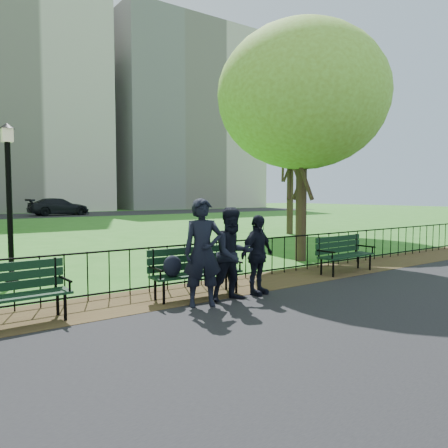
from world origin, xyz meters
TOP-DOWN VIEW (x-y plane):
  - ground at (0.00, 0.00)m, footprint 120.00×120.00m
  - dirt_strip at (0.00, 1.50)m, footprint 60.00×1.60m
  - iron_fence at (0.00, 2.00)m, footprint 24.06×0.06m
  - apartment_east at (26.00, 48.00)m, footprint 20.00×15.00m
  - park_bench_main at (-0.63, 1.18)m, footprint 1.78×0.62m
  - park_bench_left_a at (-3.65, 1.25)m, footprint 1.78×0.62m
  - park_bench_right_a at (3.81, 1.21)m, footprint 1.73×0.62m
  - lamppost at (-3.03, 4.30)m, footprint 0.30×0.30m
  - tree_near_e at (4.35, 3.16)m, footprint 4.79×4.79m
  - tree_mid_e at (10.01, 9.37)m, footprint 6.83×6.83m
  - person_left at (-0.72, 0.53)m, footprint 0.78×0.65m
  - person_mid at (-0.07, 0.54)m, footprint 0.84×0.48m
  - person_right at (0.58, 0.64)m, footprint 0.95×0.55m
  - sedan_dark at (6.03, 34.12)m, footprint 5.32×2.44m

SIDE VIEW (x-z plane):
  - ground at x=0.00m, z-range 0.00..0.00m
  - dirt_strip at x=0.00m, z-range 0.01..0.02m
  - iron_fence at x=0.00m, z-range 0.00..1.00m
  - park_bench_right_a at x=3.81m, z-range 0.07..1.04m
  - park_bench_left_a at x=-3.65m, z-range 0.07..1.07m
  - park_bench_main at x=-0.63m, z-range 0.10..1.10m
  - sedan_dark at x=6.03m, z-range 0.01..1.52m
  - person_right at x=0.58m, z-range 0.01..1.53m
  - person_mid at x=-0.07m, z-range 0.01..1.68m
  - person_left at x=-0.72m, z-range 0.01..1.85m
  - lamppost at x=-3.03m, z-range 0.15..3.52m
  - tree_near_e at x=4.35m, z-range 1.29..7.97m
  - tree_mid_e at x=10.01m, z-range 1.85..11.37m
  - apartment_east at x=26.00m, z-range 0.00..24.00m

